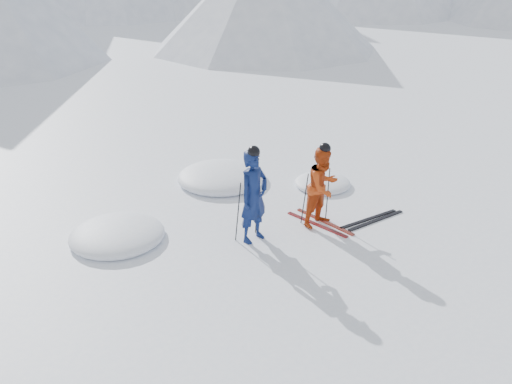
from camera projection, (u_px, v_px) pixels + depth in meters
ground at (342, 222)px, 12.45m from camera, size 160.00×160.00×0.00m
skier_blue at (254, 197)px, 11.29m from camera, size 0.83×0.64×2.03m
skier_red at (323, 187)px, 11.99m from camera, size 0.99×0.82×1.84m
pole_blue_left at (238, 212)px, 11.39m from camera, size 0.13×0.09×1.35m
pole_blue_right at (257, 204)px, 11.75m from camera, size 0.13×0.08×1.35m
pole_red_left at (305, 199)px, 12.15m from camera, size 0.12×0.10×1.22m
pole_red_right at (328, 194)px, 12.38m from camera, size 0.12×0.09×1.22m
ski_worn_left at (317, 224)px, 12.30m from camera, size 0.40×1.69×0.03m
ski_worn_right at (325, 222)px, 12.42m from camera, size 0.28×1.70×0.03m
ski_loose_a at (368, 219)px, 12.54m from camera, size 1.70×0.15×0.03m
ski_loose_b at (376, 220)px, 12.48m from camera, size 1.70×0.09×0.03m
snow_lumps at (205, 198)px, 13.61m from camera, size 7.32×3.72×0.52m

